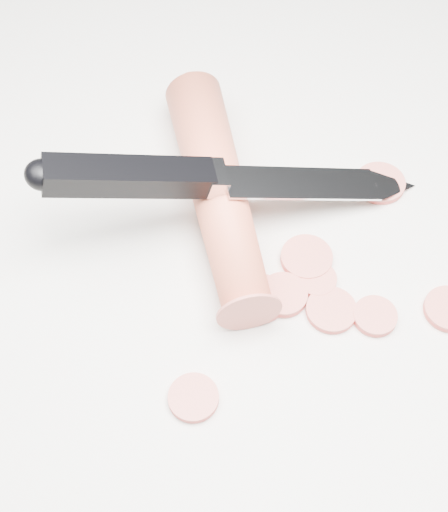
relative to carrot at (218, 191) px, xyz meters
name	(u,v)px	position (x,y,z in m)	size (l,w,h in m)	color
ground	(276,254)	(0.02, -0.06, -0.02)	(2.40, 2.40, 0.00)	silver
carrot	(218,191)	(0.00, 0.00, 0.00)	(0.04, 0.04, 0.21)	#DF5537
carrot_slice_0	(193,398)	(-0.08, -0.13, -0.02)	(0.03, 0.03, 0.01)	#C45649
carrot_slice_1	(283,295)	(0.01, -0.09, -0.02)	(0.03, 0.03, 0.01)	#C45649
carrot_slice_2	(260,298)	(-0.01, -0.08, -0.02)	(0.04, 0.04, 0.01)	#C45649
carrot_slice_3	(316,280)	(0.03, -0.09, -0.02)	(0.03, 0.03, 0.01)	#C45649
carrot_slice_5	(306,258)	(0.04, -0.07, -0.02)	(0.04, 0.04, 0.01)	#C45649
carrot_slice_6	(331,310)	(0.03, -0.11, -0.02)	(0.04, 0.04, 0.01)	#C45649
carrot_slice_7	(380,183)	(0.12, -0.04, -0.02)	(0.04, 0.04, 0.01)	#C45649
carrot_slice_8	(375,316)	(0.06, -0.13, -0.02)	(0.03, 0.03, 0.01)	#C45649
kitchen_knife	(238,175)	(0.01, -0.01, 0.02)	(0.29, 0.10, 0.09)	silver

